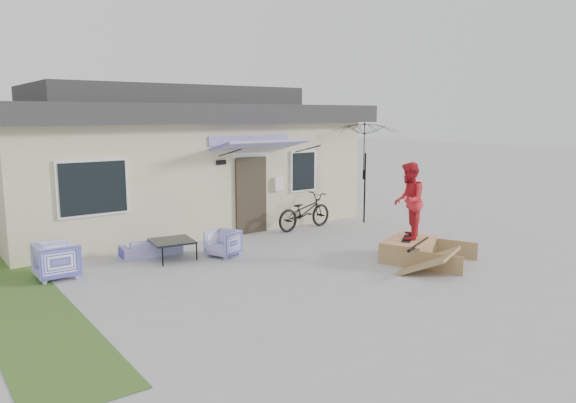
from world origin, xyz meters
TOP-DOWN VIEW (x-y plane):
  - ground at (0.00, 0.00)m, footprint 90.00×90.00m
  - grass_strip at (-5.20, 2.00)m, footprint 1.40×8.00m
  - house at (0.00, 7.99)m, footprint 10.80×8.49m
  - loveseat at (-2.15, 3.82)m, footprint 1.41×0.50m
  - armchair_left at (-4.33, 3.29)m, footprint 0.74×0.79m
  - armchair_right at (-0.82, 2.80)m, footprint 0.80×0.83m
  - coffee_table at (-1.90, 3.22)m, footprint 1.02×1.02m
  - bicycle at (2.49, 4.00)m, footprint 1.98×0.85m
  - patio_umbrella at (4.54, 3.68)m, footprint 2.37×2.28m
  - skate_ramp at (2.41, 0.07)m, footprint 1.97×2.21m
  - skateboard at (2.40, 0.11)m, footprint 0.73×0.60m
  - skater at (2.40, 0.11)m, footprint 1.06×1.03m

SIDE VIEW (x-z plane):
  - ground at x=0.00m, z-range 0.00..0.00m
  - grass_strip at x=-5.20m, z-range 0.00..0.01m
  - coffee_table at x=-1.90m, z-range 0.00..0.45m
  - skate_ramp at x=2.41m, z-range 0.00..0.46m
  - loveseat at x=-2.15m, z-range 0.00..0.54m
  - armchair_right at x=-0.82m, z-range 0.00..0.66m
  - armchair_left at x=-4.33m, z-range 0.00..0.81m
  - skateboard at x=2.40m, z-range 0.46..0.50m
  - bicycle at x=2.49m, z-range 0.00..1.23m
  - skater at x=2.40m, z-range 0.50..2.22m
  - patio_umbrella at x=4.54m, z-range 0.65..2.85m
  - house at x=0.00m, z-range -0.11..3.99m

